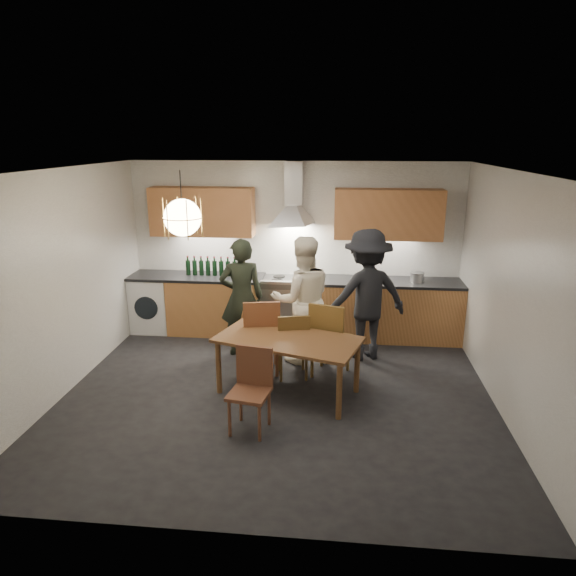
# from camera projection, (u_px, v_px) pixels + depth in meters

# --- Properties ---
(ground) EXTENTS (5.00, 5.00, 0.00)m
(ground) POSITION_uv_depth(u_px,v_px,m) (277.00, 394.00, 6.08)
(ground) COLOR black
(ground) RESTS_ON ground
(room_shell) EXTENTS (5.02, 4.52, 2.61)m
(room_shell) POSITION_uv_depth(u_px,v_px,m) (276.00, 254.00, 5.60)
(room_shell) COLOR white
(room_shell) RESTS_ON ground
(counter_run) EXTENTS (5.00, 0.62, 0.90)m
(counter_run) POSITION_uv_depth(u_px,v_px,m) (294.00, 307.00, 7.82)
(counter_run) COLOR tan
(counter_run) RESTS_ON ground
(range_stove) EXTENTS (0.90, 0.60, 0.92)m
(range_stove) POSITION_uv_depth(u_px,v_px,m) (293.00, 307.00, 7.82)
(range_stove) COLOR silver
(range_stove) RESTS_ON ground
(wall_fixtures) EXTENTS (4.30, 0.54, 1.10)m
(wall_fixtures) POSITION_uv_depth(u_px,v_px,m) (294.00, 212.00, 7.53)
(wall_fixtures) COLOR #D68A52
(wall_fixtures) RESTS_ON ground
(pendant_lamp) EXTENTS (0.43, 0.43, 0.70)m
(pendant_lamp) POSITION_uv_depth(u_px,v_px,m) (182.00, 218.00, 5.49)
(pendant_lamp) COLOR black
(pendant_lamp) RESTS_ON ground
(dining_table) EXTENTS (1.81, 1.28, 0.69)m
(dining_table) POSITION_uv_depth(u_px,v_px,m) (288.00, 345.00, 5.97)
(dining_table) COLOR brown
(dining_table) RESTS_ON ground
(chair_back_left) EXTENTS (0.53, 0.53, 1.00)m
(chair_back_left) POSITION_uv_depth(u_px,v_px,m) (262.00, 332.00, 6.45)
(chair_back_left) COLOR brown
(chair_back_left) RESTS_ON ground
(chair_back_mid) EXTENTS (0.46, 0.46, 0.86)m
(chair_back_mid) POSITION_uv_depth(u_px,v_px,m) (293.00, 342.00, 6.35)
(chair_back_mid) COLOR brown
(chair_back_mid) RESTS_ON ground
(chair_back_right) EXTENTS (0.56, 0.56, 0.99)m
(chair_back_right) POSITION_uv_depth(u_px,v_px,m) (329.00, 335.00, 6.37)
(chair_back_right) COLOR brown
(chair_back_right) RESTS_ON ground
(chair_front) EXTENTS (0.45, 0.45, 0.87)m
(chair_front) POSITION_uv_depth(u_px,v_px,m) (252.00, 383.00, 5.27)
(chair_front) COLOR brown
(chair_front) RESTS_ON ground
(person_left) EXTENTS (0.67, 0.52, 1.64)m
(person_left) POSITION_uv_depth(u_px,v_px,m) (242.00, 297.00, 7.02)
(person_left) COLOR black
(person_left) RESTS_ON ground
(person_mid) EXTENTS (0.98, 0.85, 1.72)m
(person_mid) POSITION_uv_depth(u_px,v_px,m) (302.00, 300.00, 6.79)
(person_mid) COLOR white
(person_mid) RESTS_ON ground
(person_right) EXTENTS (1.31, 1.03, 1.79)m
(person_right) POSITION_uv_depth(u_px,v_px,m) (366.00, 295.00, 6.88)
(person_right) COLOR black
(person_right) RESTS_ON ground
(mixing_bowl) EXTENTS (0.41, 0.41, 0.08)m
(mixing_bowl) POSITION_uv_depth(u_px,v_px,m) (371.00, 279.00, 7.50)
(mixing_bowl) COLOR silver
(mixing_bowl) RESTS_ON counter_run
(stock_pot) EXTENTS (0.21, 0.21, 0.14)m
(stock_pot) POSITION_uv_depth(u_px,v_px,m) (417.00, 278.00, 7.46)
(stock_pot) COLOR silver
(stock_pot) RESTS_ON counter_run
(wine_bottles) EXTENTS (0.80, 0.07, 0.29)m
(wine_bottles) POSITION_uv_depth(u_px,v_px,m) (211.00, 266.00, 7.81)
(wine_bottles) COLOR black
(wine_bottles) RESTS_ON counter_run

